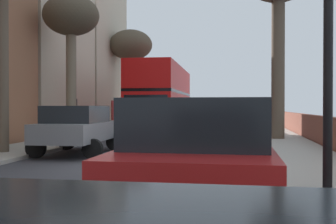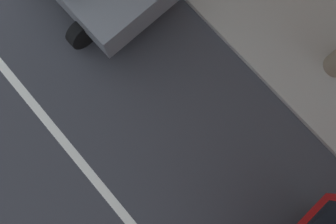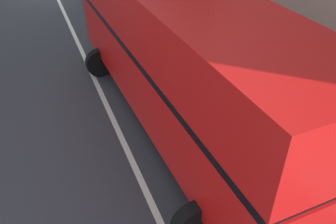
{
  "view_description": "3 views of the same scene",
  "coord_description": "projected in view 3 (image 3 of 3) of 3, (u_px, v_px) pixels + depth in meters",
  "views": [
    {
      "loc": [
        2.98,
        -10.8,
        1.66
      ],
      "look_at": [
        -0.21,
        8.0,
        1.4
      ],
      "focal_mm": 44.53,
      "sensor_mm": 36.0,
      "label": 1
    },
    {
      "loc": [
        -0.98,
        7.33,
        6.42
      ],
      "look_at": [
        -1.66,
        6.55,
        1.28
      ],
      "focal_mm": 37.06,
      "sensor_mm": 36.0,
      "label": 2
    },
    {
      "loc": [
        1.62,
        22.28,
        6.4
      ],
      "look_at": [
        -0.98,
        15.83,
        1.38
      ],
      "focal_mm": 37.39,
      "sensor_mm": 36.0,
      "label": 3
    }
  ],
  "objects": [
    {
      "name": "double_decker_bus",
      "position": [
        177.0,
        51.0,
        9.11
      ],
      "size": [
        3.8,
        11.03,
        4.06
      ],
      "color": "red",
      "rests_on": "ground"
    }
  ]
}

